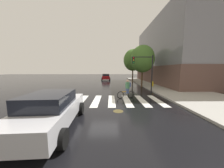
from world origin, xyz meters
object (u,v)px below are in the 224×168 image
at_px(cyclist, 127,89).
at_px(traffic_light_near, 145,67).
at_px(fire_hydrant, 153,84).
at_px(street_tree_mid, 133,60).
at_px(manhole_cover, 118,111).
at_px(street_tree_near, 142,59).
at_px(sedan_near, 51,110).
at_px(sedan_mid, 106,77).

relative_size(cyclist, traffic_light_near, 0.40).
xyz_separation_m(fire_hydrant, street_tree_mid, (-1.66, 6.85, 4.01)).
xyz_separation_m(manhole_cover, fire_hydrant, (5.71, 9.63, 0.53)).
height_order(cyclist, fire_hydrant, cyclist).
relative_size(manhole_cover, street_tree_mid, 0.10).
bearing_deg(traffic_light_near, manhole_cover, -119.34).
xyz_separation_m(traffic_light_near, street_tree_near, (0.82, 4.10, 1.31)).
bearing_deg(fire_hydrant, street_tree_near, 159.82).
bearing_deg(sedan_near, cyclist, 52.21).
bearing_deg(sedan_mid, manhole_cover, -85.55).
relative_size(manhole_cover, street_tree_near, 0.10).
distance_m(cyclist, fire_hydrant, 7.86).
relative_size(manhole_cover, sedan_mid, 0.14).
distance_m(manhole_cover, fire_hydrant, 11.21).
distance_m(sedan_near, street_tree_mid, 20.13).
bearing_deg(street_tree_mid, sedan_mid, 136.74).
relative_size(sedan_mid, street_tree_mid, 0.69).
bearing_deg(manhole_cover, cyclist, 72.87).
bearing_deg(street_tree_near, traffic_light_near, -101.34).
xyz_separation_m(sedan_near, fire_hydrant, (8.80, 11.60, -0.29)).
bearing_deg(manhole_cover, sedan_mid, 94.45).
distance_m(fire_hydrant, street_tree_near, 3.97).
bearing_deg(sedan_near, traffic_light_near, 51.09).
bearing_deg(street_tree_mid, sedan_near, -111.14).
distance_m(sedan_mid, fire_hydrant, 14.33).
relative_size(street_tree_near, street_tree_mid, 0.92).
relative_size(manhole_cover, traffic_light_near, 0.15).
distance_m(traffic_light_near, street_tree_mid, 10.56).
bearing_deg(fire_hydrant, manhole_cover, -120.69).
relative_size(sedan_near, cyclist, 2.78).
bearing_deg(street_tree_mid, fire_hydrant, -76.36).
relative_size(sedan_near, fire_hydrant, 6.02).
height_order(manhole_cover, fire_hydrant, fire_hydrant).
bearing_deg(street_tree_near, street_tree_mid, 91.67).
distance_m(traffic_light_near, street_tree_near, 4.38).
bearing_deg(street_tree_near, sedan_near, -121.07).
bearing_deg(street_tree_mid, manhole_cover, -103.81).
relative_size(sedan_mid, street_tree_near, 0.75).
relative_size(cyclist, street_tree_mid, 0.25).
xyz_separation_m(sedan_mid, cyclist, (2.73, -18.57, 0.03)).
relative_size(traffic_light_near, fire_hydrant, 5.38).
distance_m(cyclist, street_tree_mid, 14.00).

